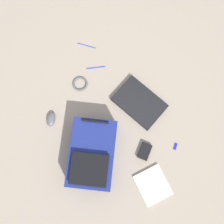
% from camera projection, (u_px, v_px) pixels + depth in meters
% --- Properties ---
extents(ground_plane, '(3.34, 3.34, 0.00)m').
position_uv_depth(ground_plane, '(116.00, 120.00, 1.80)').
color(ground_plane, gray).
extents(backpack, '(0.40, 0.51, 0.21)m').
position_uv_depth(backpack, '(92.00, 154.00, 1.66)').
color(backpack, navy).
rests_on(backpack, ground_plane).
extents(laptop, '(0.42, 0.35, 0.03)m').
position_uv_depth(laptop, '(139.00, 102.00, 1.81)').
color(laptop, black).
rests_on(laptop, ground_plane).
extents(book_red, '(0.30, 0.30, 0.02)m').
position_uv_depth(book_red, '(153.00, 185.00, 1.71)').
color(book_red, silver).
rests_on(book_red, ground_plane).
extents(computer_mouse, '(0.09, 0.12, 0.04)m').
position_uv_depth(computer_mouse, '(51.00, 119.00, 1.79)').
color(computer_mouse, '#4C4C51').
rests_on(computer_mouse, ground_plane).
extents(cable_coil, '(0.11, 0.11, 0.02)m').
position_uv_depth(cable_coil, '(80.00, 84.00, 1.85)').
color(cable_coil, '#4C4C51').
rests_on(cable_coil, ground_plane).
extents(power_brick, '(0.07, 0.12, 0.03)m').
position_uv_depth(power_brick, '(145.00, 151.00, 1.74)').
color(power_brick, black).
rests_on(power_brick, ground_plane).
extents(pen_black, '(0.15, 0.02, 0.01)m').
position_uv_depth(pen_black, '(87.00, 45.00, 1.92)').
color(pen_black, '#1933B2').
rests_on(pen_black, ground_plane).
extents(pen_blue, '(0.13, 0.08, 0.01)m').
position_uv_depth(pen_blue, '(96.00, 67.00, 1.88)').
color(pen_blue, '#1933B2').
rests_on(pen_blue, ground_plane).
extents(usb_stick, '(0.02, 0.05, 0.01)m').
position_uv_depth(usb_stick, '(175.00, 146.00, 1.76)').
color(usb_stick, '#191999').
rests_on(usb_stick, ground_plane).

